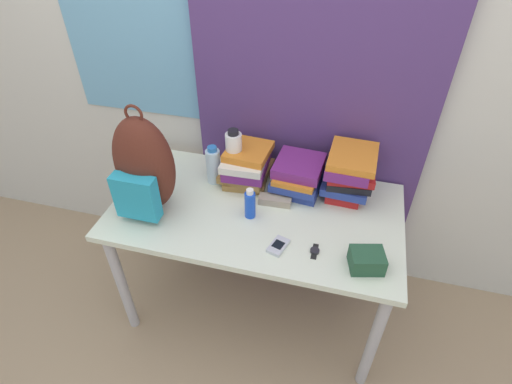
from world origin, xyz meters
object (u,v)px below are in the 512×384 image
Objects in this scene: book_stack_center at (299,175)px; water_bottle at (213,165)px; book_stack_left at (247,165)px; sunglasses_case at (275,200)px; book_stack_right at (349,173)px; cell_phone at (278,246)px; backpack at (144,168)px; camera_pouch at (367,260)px; wristwatch at (315,251)px; sports_bottle at (234,157)px; sunscreen_bottle at (250,204)px.

book_stack_center is 0.41m from water_bottle.
sunglasses_case is at bearing -39.44° from book_stack_left.
cell_phone is (-0.24, -0.42, -0.12)m from book_stack_right.
backpack is 3.41× the size of camera_pouch.
wristwatch is (-0.20, 0.03, -0.03)m from camera_pouch.
backpack is 6.16× the size of wristwatch.
water_bottle is 0.69× the size of sports_bottle.
backpack is 0.91m from book_stack_right.
camera_pouch is (0.60, -0.42, -0.05)m from book_stack_left.
book_stack_center is at bearing 4.16° from sports_bottle.
book_stack_center reaches higher than sunglasses_case.
book_stack_right is at bearing 5.23° from water_bottle.
cell_phone is 0.76× the size of camera_pouch.
book_stack_left is 0.49m from book_stack_right.
sunglasses_case is at bearing -27.56° from sports_bottle.
backpack is 1.94× the size of book_stack_right.
sunscreen_bottle is (0.14, -0.23, -0.07)m from sports_bottle.
sunscreen_bottle is at bearing -58.56° from sports_bottle.
water_bottle reaches higher than book_stack_center.
camera_pouch is at bearing -33.43° from sunglasses_case.
sports_bottle is 0.28m from sunscreen_bottle.
cell_phone is 0.15m from wristwatch.
sports_bottle is at bearing 121.44° from sunscreen_bottle.
book_stack_center is 1.12× the size of book_stack_right.
wristwatch is (0.45, -0.37, -0.13)m from sports_bottle.
sports_bottle is (0.31, 0.29, -0.08)m from backpack.
book_stack_center reaches higher than cell_phone.
backpack is at bearing 170.69° from cell_phone.
sunscreen_bottle is 1.00× the size of camera_pouch.
water_bottle reaches higher than camera_pouch.
backpack is at bearing -173.21° from sunscreen_bottle.
book_stack_right is 0.91× the size of sports_bottle.
book_stack_center is 1.47× the size of water_bottle.
camera_pouch is at bearing -7.87° from wristwatch.
wristwatch is at bearing -48.62° from sunglasses_case.
water_bottle is 0.11m from sports_bottle.
book_stack_right is 0.43m from wristwatch.
sunscreen_bottle is 0.35m from wristwatch.
water_bottle is 1.31× the size of sunglasses_case.
water_bottle is (-0.41, -0.05, 0.02)m from book_stack_center.
book_stack_left is 0.49m from cell_phone.
book_stack_center is 1.95× the size of sunscreen_bottle.
book_stack_right is at bearing 25.73° from sunglasses_case.
backpack is 4.51× the size of cell_phone.
book_stack_center reaches higher than wristwatch.
sunglasses_case is at bearing 51.43° from sunscreen_bottle.
book_stack_center is 0.18m from sunglasses_case.
sports_bottle is 0.78m from camera_pouch.
camera_pouch is at bearing -31.45° from sports_bottle.
sports_bottle is at bearing 152.44° from sunglasses_case.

